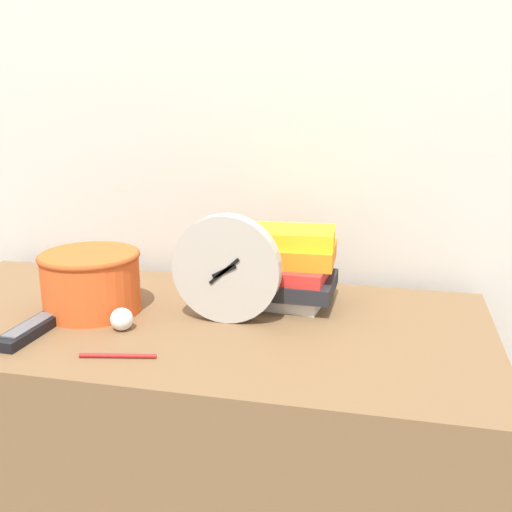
{
  "coord_description": "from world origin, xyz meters",
  "views": [
    {
      "loc": [
        0.41,
        -0.78,
        1.21
      ],
      "look_at": [
        0.14,
        0.37,
        0.88
      ],
      "focal_mm": 42.0,
      "sensor_mm": 36.0,
      "label": 1
    }
  ],
  "objects_px": {
    "crumpled_paper_ball": "(122,319)",
    "book_stack": "(285,267)",
    "tv_remote": "(30,330)",
    "basket": "(91,280)",
    "pen": "(118,356)",
    "desk_clock": "(226,269)"
  },
  "relations": [
    {
      "from": "book_stack",
      "to": "crumpled_paper_ball",
      "type": "relative_size",
      "value": 5.12
    },
    {
      "from": "tv_remote",
      "to": "crumpled_paper_ball",
      "type": "distance_m",
      "value": 0.17
    },
    {
      "from": "crumpled_paper_ball",
      "to": "basket",
      "type": "bearing_deg",
      "value": 142.06
    },
    {
      "from": "crumpled_paper_ball",
      "to": "book_stack",
      "type": "bearing_deg",
      "value": 39.32
    },
    {
      "from": "desk_clock",
      "to": "crumpled_paper_ball",
      "type": "bearing_deg",
      "value": -153.5
    },
    {
      "from": "desk_clock",
      "to": "book_stack",
      "type": "xyz_separation_m",
      "value": [
        0.09,
        0.14,
        -0.03
      ]
    },
    {
      "from": "desk_clock",
      "to": "tv_remote",
      "type": "bearing_deg",
      "value": -155.49
    },
    {
      "from": "basket",
      "to": "pen",
      "type": "bearing_deg",
      "value": -52.83
    },
    {
      "from": "tv_remote",
      "to": "pen",
      "type": "height_order",
      "value": "tv_remote"
    },
    {
      "from": "book_stack",
      "to": "tv_remote",
      "type": "distance_m",
      "value": 0.53
    },
    {
      "from": "basket",
      "to": "tv_remote",
      "type": "xyz_separation_m",
      "value": [
        -0.05,
        -0.15,
        -0.06
      ]
    },
    {
      "from": "desk_clock",
      "to": "tv_remote",
      "type": "relative_size",
      "value": 1.28
    },
    {
      "from": "tv_remote",
      "to": "crumpled_paper_ball",
      "type": "relative_size",
      "value": 3.84
    },
    {
      "from": "basket",
      "to": "tv_remote",
      "type": "distance_m",
      "value": 0.17
    },
    {
      "from": "desk_clock",
      "to": "pen",
      "type": "distance_m",
      "value": 0.27
    },
    {
      "from": "tv_remote",
      "to": "crumpled_paper_ball",
      "type": "height_order",
      "value": "crumpled_paper_ball"
    },
    {
      "from": "desk_clock",
      "to": "basket",
      "type": "relative_size",
      "value": 1.05
    },
    {
      "from": "book_stack",
      "to": "pen",
      "type": "bearing_deg",
      "value": -123.67
    },
    {
      "from": "book_stack",
      "to": "pen",
      "type": "xyz_separation_m",
      "value": [
        -0.23,
        -0.35,
        -0.08
      ]
    },
    {
      "from": "desk_clock",
      "to": "basket",
      "type": "xyz_separation_m",
      "value": [
        -0.29,
        -0.01,
        -0.04
      ]
    },
    {
      "from": "desk_clock",
      "to": "crumpled_paper_ball",
      "type": "xyz_separation_m",
      "value": [
        -0.19,
        -0.09,
        -0.09
      ]
    },
    {
      "from": "basket",
      "to": "crumpled_paper_ball",
      "type": "distance_m",
      "value": 0.14
    }
  ]
}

